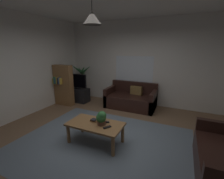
{
  "coord_description": "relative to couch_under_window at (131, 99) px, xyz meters",
  "views": [
    {
      "loc": [
        1.39,
        -2.71,
        1.91
      ],
      "look_at": [
        0.0,
        0.3,
        1.05
      ],
      "focal_mm": 24.83,
      "sensor_mm": 36.0,
      "label": 1
    }
  ],
  "objects": [
    {
      "name": "potted_palm_corner",
      "position": [
        -2.12,
        0.22,
        0.37
      ],
      "size": [
        0.74,
        0.86,
        1.39
      ],
      "color": "#B77051",
      "rests_on": "ground"
    },
    {
      "name": "rug",
      "position": [
        0.11,
        -2.27,
        -0.27
      ],
      "size": [
        3.51,
        2.83,
        0.01
      ],
      "primitive_type": "cube",
      "color": "slate",
      "rests_on": "ground"
    },
    {
      "name": "wall_left",
      "position": [
        -2.62,
        -2.07,
        1.18
      ],
      "size": [
        0.06,
        5.15,
        2.9
      ],
      "primitive_type": "cube",
      "color": "silver",
      "rests_on": "ground"
    },
    {
      "name": "wall_back",
      "position": [
        0.11,
        0.53,
        1.18
      ],
      "size": [
        5.53,
        0.06,
        2.9
      ],
      "primitive_type": "cube",
      "color": "silver",
      "rests_on": "ground"
    },
    {
      "name": "bookshelf_corner",
      "position": [
        -2.23,
        -0.74,
        0.44
      ],
      "size": [
        0.7,
        0.31,
        1.4
      ],
      "color": "olive",
      "rests_on": "ground"
    },
    {
      "name": "remote_on_table_1",
      "position": [
        0.27,
        -2.35,
        0.18
      ],
      "size": [
        0.13,
        0.16,
        0.02
      ],
      "primitive_type": "cube",
      "rotation": [
        0.0,
        0.0,
        5.68
      ],
      "color": "black",
      "rests_on": "coffee_table"
    },
    {
      "name": "remote_on_table_0",
      "position": [
        0.15,
        -2.18,
        0.18
      ],
      "size": [
        0.17,
        0.12,
        0.02
      ],
      "primitive_type": "cube",
      "rotation": [
        0.0,
        0.0,
        5.17
      ],
      "color": "black",
      "rests_on": "coffee_table"
    },
    {
      "name": "tv",
      "position": [
        -2.04,
        -0.27,
        0.51
      ],
      "size": [
        0.88,
        0.16,
        0.54
      ],
      "color": "black",
      "rests_on": "tv_stand"
    },
    {
      "name": "book_on_table_0",
      "position": [
        -0.11,
        -2.22,
        0.18
      ],
      "size": [
        0.17,
        0.11,
        0.02
      ],
      "primitive_type": "cube",
      "rotation": [
        0.0,
        0.0,
        0.11
      ],
      "color": "#99663F",
      "rests_on": "coffee_table"
    },
    {
      "name": "pendant_lamp",
      "position": [
        -0.03,
        -2.29,
        2.17
      ],
      "size": [
        0.32,
        0.32,
        0.57
      ],
      "color": "black"
    },
    {
      "name": "floor",
      "position": [
        0.11,
        -2.07,
        -0.28
      ],
      "size": [
        5.41,
        5.15,
        0.02
      ],
      "primitive_type": "cube",
      "color": "brown",
      "rests_on": "ground"
    },
    {
      "name": "couch_under_window",
      "position": [
        0.0,
        0.0,
        0.0
      ],
      "size": [
        1.62,
        0.88,
        0.82
      ],
      "color": "black",
      "rests_on": "ground"
    },
    {
      "name": "tv_stand",
      "position": [
        -2.04,
        -0.25,
        -0.02
      ],
      "size": [
        0.9,
        0.44,
        0.5
      ],
      "primitive_type": "cube",
      "color": "black",
      "rests_on": "ground"
    },
    {
      "name": "book_on_table_1",
      "position": [
        -0.11,
        -2.22,
        0.2
      ],
      "size": [
        0.12,
        0.12,
        0.02
      ],
      "primitive_type": "cube",
      "rotation": [
        0.0,
        0.0,
        -0.09
      ],
      "color": "black",
      "rests_on": "coffee_table"
    },
    {
      "name": "coffee_table",
      "position": [
        -0.03,
        -2.29,
        0.1
      ],
      "size": [
        1.14,
        0.61,
        0.44
      ],
      "color": "olive",
      "rests_on": "ground"
    },
    {
      "name": "potted_plant_on_table",
      "position": [
        0.12,
        -2.29,
        0.32
      ],
      "size": [
        0.21,
        0.21,
        0.29
      ],
      "color": "brown",
      "rests_on": "coffee_table"
    },
    {
      "name": "window_pane",
      "position": [
        -0.09,
        0.5,
        0.93
      ],
      "size": [
        1.35,
        0.01,
        0.96
      ],
      "primitive_type": "cube",
      "color": "white"
    }
  ]
}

